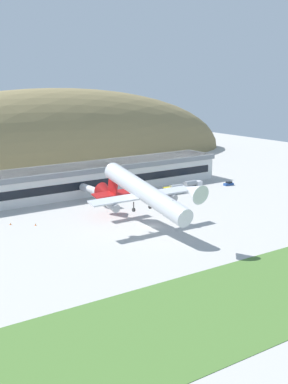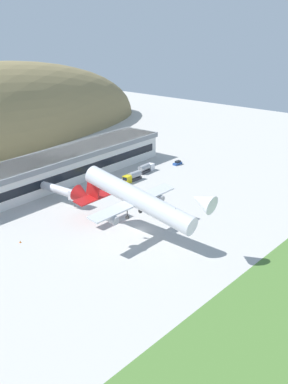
% 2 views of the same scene
% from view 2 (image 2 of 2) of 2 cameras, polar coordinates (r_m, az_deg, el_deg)
% --- Properties ---
extents(ground_plane, '(352.07, 352.07, 0.00)m').
position_cam_2_polar(ground_plane, '(148.33, -0.26, -4.06)').
color(ground_plane, '#B7B5AF').
extents(terminal_building, '(117.85, 15.73, 10.00)m').
position_cam_2_polar(terminal_building, '(179.95, -11.92, 1.82)').
color(terminal_building, white).
rests_on(terminal_building, ground_plane).
extents(jetway_0, '(3.38, 15.95, 5.43)m').
position_cam_2_polar(jetway_0, '(167.99, -8.71, 0.11)').
color(jetway_0, silver).
rests_on(jetway_0, ground_plane).
extents(cargo_airplane, '(32.39, 46.81, 14.21)m').
position_cam_2_polar(cargo_airplane, '(141.54, -0.87, -0.75)').
color(cargo_airplane, silver).
extents(service_car_1, '(4.14, 1.90, 1.49)m').
position_cam_2_polar(service_car_1, '(206.54, 3.61, 3.11)').
color(service_car_1, '#264C99').
rests_on(service_car_1, ground_plane).
extents(service_car_2, '(4.41, 2.04, 1.41)m').
position_cam_2_polar(service_car_2, '(178.20, -5.18, 0.27)').
color(service_car_2, '#333338').
rests_on(service_car_2, ground_plane).
extents(fuel_truck, '(8.11, 2.68, 3.09)m').
position_cam_2_polar(fuel_truck, '(197.01, 0.22, 2.56)').
color(fuel_truck, silver).
rests_on(fuel_truck, ground_plane).
extents(box_truck, '(7.93, 2.68, 3.15)m').
position_cam_2_polar(box_truck, '(187.29, -1.24, 1.63)').
color(box_truck, gold).
rests_on(box_truck, ground_plane).
extents(traffic_cone_0, '(0.52, 0.52, 0.58)m').
position_cam_2_polar(traffic_cone_0, '(144.48, -13.07, -5.18)').
color(traffic_cone_0, orange).
rests_on(traffic_cone_0, ground_plane).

